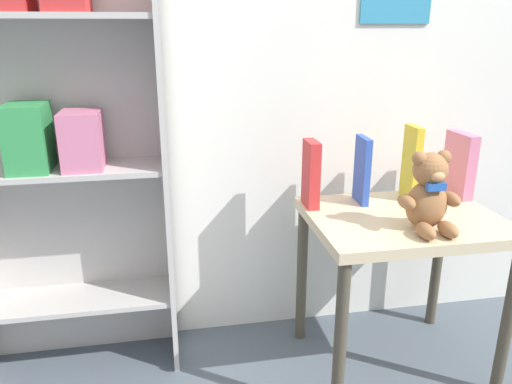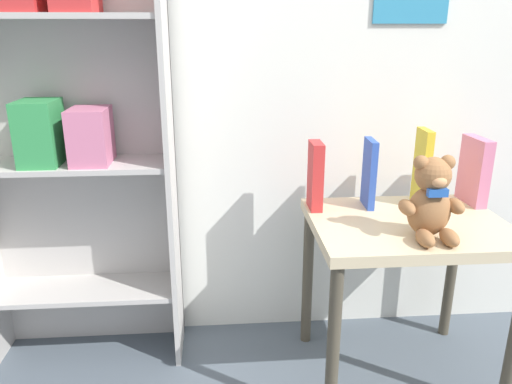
{
  "view_description": "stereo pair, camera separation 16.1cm",
  "coord_description": "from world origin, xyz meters",
  "px_view_note": "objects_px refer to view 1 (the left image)",
  "views": [
    {
      "loc": [
        -0.61,
        -0.46,
        1.2
      ],
      "look_at": [
        -0.34,
        1.04,
        0.69
      ],
      "focal_mm": 35.0,
      "sensor_mm": 36.0,
      "label": 1
    },
    {
      "loc": [
        -0.46,
        -0.48,
        1.2
      ],
      "look_at": [
        -0.34,
        1.04,
        0.69
      ],
      "focal_mm": 35.0,
      "sensor_mm": 36.0,
      "label": 2
    }
  ],
  "objects_px": {
    "bookshelf_side": "(59,142)",
    "book_standing_blue": "(362,170)",
    "book_standing_red": "(311,174)",
    "display_table": "(401,239)",
    "teddy_bear": "(429,195)",
    "book_standing_yellow": "(411,163)",
    "book_standing_pink": "(459,165)"
  },
  "relations": [
    {
      "from": "bookshelf_side",
      "to": "book_standing_yellow",
      "type": "height_order",
      "value": "bookshelf_side"
    },
    {
      "from": "bookshelf_side",
      "to": "teddy_bear",
      "type": "xyz_separation_m",
      "value": [
        1.13,
        -0.37,
        -0.13
      ]
    },
    {
      "from": "bookshelf_side",
      "to": "book_standing_yellow",
      "type": "distance_m",
      "value": 1.22
    },
    {
      "from": "display_table",
      "to": "book_standing_blue",
      "type": "height_order",
      "value": "book_standing_blue"
    },
    {
      "from": "display_table",
      "to": "book_standing_red",
      "type": "relative_size",
      "value": 2.69
    },
    {
      "from": "book_standing_yellow",
      "to": "book_standing_pink",
      "type": "bearing_deg",
      "value": 0.26
    },
    {
      "from": "teddy_bear",
      "to": "book_standing_red",
      "type": "height_order",
      "value": "teddy_bear"
    },
    {
      "from": "book_standing_yellow",
      "to": "book_standing_red",
      "type": "bearing_deg",
      "value": -176.09
    },
    {
      "from": "teddy_bear",
      "to": "book_standing_pink",
      "type": "height_order",
      "value": "teddy_bear"
    },
    {
      "from": "book_standing_red",
      "to": "book_standing_yellow",
      "type": "relative_size",
      "value": 0.87
    },
    {
      "from": "bookshelf_side",
      "to": "book_standing_blue",
      "type": "bearing_deg",
      "value": -4.99
    },
    {
      "from": "bookshelf_side",
      "to": "book_standing_pink",
      "type": "bearing_deg",
      "value": -3.49
    },
    {
      "from": "display_table",
      "to": "book_standing_red",
      "type": "height_order",
      "value": "book_standing_red"
    },
    {
      "from": "bookshelf_side",
      "to": "book_standing_blue",
      "type": "xyz_separation_m",
      "value": [
        1.02,
        -0.09,
        -0.12
      ]
    },
    {
      "from": "book_standing_blue",
      "to": "book_standing_pink",
      "type": "distance_m",
      "value": 0.38
    },
    {
      "from": "display_table",
      "to": "book_standing_red",
      "type": "distance_m",
      "value": 0.38
    },
    {
      "from": "book_standing_yellow",
      "to": "bookshelf_side",
      "type": "bearing_deg",
      "value": 177.69
    },
    {
      "from": "book_standing_yellow",
      "to": "display_table",
      "type": "bearing_deg",
      "value": -118.96
    },
    {
      "from": "book_standing_yellow",
      "to": "teddy_bear",
      "type": "bearing_deg",
      "value": -105.09
    },
    {
      "from": "book_standing_red",
      "to": "book_standing_blue",
      "type": "xyz_separation_m",
      "value": [
        0.19,
        0.01,
        0.0
      ]
    },
    {
      "from": "book_standing_red",
      "to": "book_standing_yellow",
      "type": "distance_m",
      "value": 0.38
    },
    {
      "from": "bookshelf_side",
      "to": "book_standing_red",
      "type": "relative_size",
      "value": 6.36
    },
    {
      "from": "book_standing_red",
      "to": "display_table",
      "type": "bearing_deg",
      "value": -26.72
    },
    {
      "from": "bookshelf_side",
      "to": "teddy_bear",
      "type": "relative_size",
      "value": 5.96
    },
    {
      "from": "book_standing_blue",
      "to": "book_standing_pink",
      "type": "relative_size",
      "value": 1.0
    },
    {
      "from": "teddy_bear",
      "to": "book_standing_yellow",
      "type": "height_order",
      "value": "book_standing_yellow"
    },
    {
      "from": "bookshelf_side",
      "to": "book_standing_blue",
      "type": "height_order",
      "value": "bookshelf_side"
    },
    {
      "from": "book_standing_blue",
      "to": "book_standing_yellow",
      "type": "relative_size",
      "value": 0.89
    },
    {
      "from": "bookshelf_side",
      "to": "book_standing_red",
      "type": "distance_m",
      "value": 0.85
    },
    {
      "from": "bookshelf_side",
      "to": "teddy_bear",
      "type": "distance_m",
      "value": 1.19
    },
    {
      "from": "book_standing_red",
      "to": "book_standing_blue",
      "type": "distance_m",
      "value": 0.19
    },
    {
      "from": "bookshelf_side",
      "to": "book_standing_blue",
      "type": "distance_m",
      "value": 1.04
    }
  ]
}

